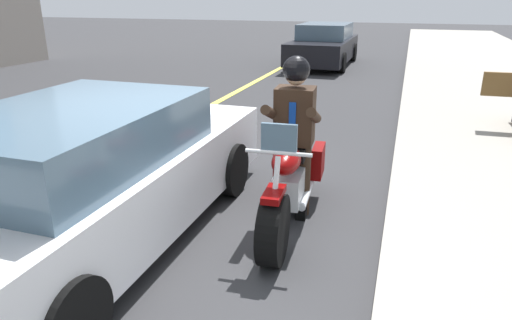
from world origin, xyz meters
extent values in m
plane|color=#333335|center=(0.00, 0.00, 0.00)|extent=(80.00, 80.00, 0.00)
cube|color=#E5DB4C|center=(0.00, -2.00, 0.01)|extent=(60.00, 0.16, 0.01)
cylinder|color=black|center=(0.30, 1.07, 0.33)|extent=(0.67, 0.25, 0.66)
cylinder|color=black|center=(-1.24, 0.95, 0.33)|extent=(0.67, 0.25, 0.66)
cube|color=silver|center=(-0.49, 1.01, 0.42)|extent=(0.58, 0.32, 0.32)
ellipsoid|color=#720505|center=(-0.30, 1.02, 0.78)|extent=(0.58, 0.32, 0.24)
cube|color=black|center=(-0.84, 0.98, 0.74)|extent=(0.72, 0.33, 0.12)
cube|color=#720505|center=(-1.21, 1.17, 0.48)|extent=(0.41, 0.15, 0.36)
cube|color=#720505|center=(-1.18, 0.74, 0.48)|extent=(0.41, 0.15, 0.36)
cylinder|color=silver|center=(0.28, 1.06, 0.60)|extent=(0.35, 0.08, 0.76)
cylinder|color=silver|center=(0.12, 1.05, 1.00)|extent=(0.08, 0.60, 0.04)
cube|color=#720505|center=(0.30, 1.07, 0.68)|extent=(0.37, 0.19, 0.06)
cylinder|color=silver|center=(-0.81, 1.14, 0.26)|extent=(0.90, 0.15, 0.08)
cube|color=slate|center=(0.10, 1.05, 1.12)|extent=(0.06, 0.32, 0.28)
cylinder|color=black|center=(-0.75, 1.11, 0.42)|extent=(0.14, 0.14, 0.84)
cube|color=black|center=(-0.69, 1.11, 0.05)|extent=(0.27, 0.13, 0.10)
cylinder|color=black|center=(-0.73, 0.87, 0.42)|extent=(0.14, 0.14, 0.84)
cube|color=black|center=(-0.68, 0.87, 0.05)|extent=(0.27, 0.13, 0.10)
cube|color=black|center=(-0.74, 0.99, 1.12)|extent=(0.35, 0.42, 0.60)
cube|color=navy|center=(-0.58, 1.00, 1.08)|extent=(0.03, 0.07, 0.44)
cylinder|color=black|center=(-0.58, 1.22, 1.18)|extent=(0.56, 0.14, 0.28)
cylinder|color=black|center=(-0.55, 0.78, 1.18)|extent=(0.56, 0.14, 0.28)
sphere|color=tan|center=(-0.74, 0.99, 1.55)|extent=(0.22, 0.22, 0.22)
sphere|color=black|center=(-0.74, 0.99, 1.60)|extent=(0.28, 0.28, 0.28)
cube|color=black|center=(-12.27, -0.77, 0.55)|extent=(4.60, 1.80, 0.70)
cube|color=slate|center=(-12.47, -0.77, 1.10)|extent=(2.40, 1.60, 0.60)
cylinder|color=black|center=(-10.82, 0.08, 0.32)|extent=(0.64, 0.22, 0.64)
cylinder|color=black|center=(-10.82, -1.62, 0.32)|extent=(0.64, 0.22, 0.64)
cylinder|color=black|center=(-13.72, 0.08, 0.32)|extent=(0.64, 0.22, 0.64)
cylinder|color=black|center=(-13.72, -1.62, 0.32)|extent=(0.64, 0.22, 0.64)
cube|color=white|center=(0.44, -0.69, 0.55)|extent=(4.60, 1.80, 0.70)
cube|color=slate|center=(0.64, -0.69, 1.10)|extent=(2.40, 1.60, 0.60)
cylinder|color=black|center=(-1.01, -1.54, 0.32)|extent=(0.64, 0.22, 0.64)
cylinder|color=black|center=(-1.01, 0.16, 0.32)|extent=(0.64, 0.22, 0.64)
camera|label=1|loc=(3.80, 2.05, 2.31)|focal=32.04mm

